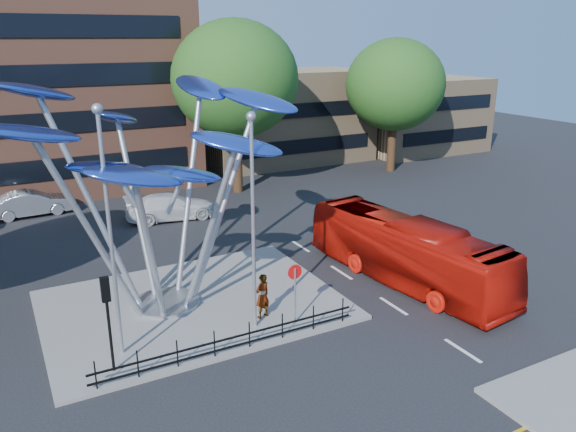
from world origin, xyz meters
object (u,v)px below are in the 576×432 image
traffic_light_island (107,304)px  parked_car_right (171,207)px  street_lamp_left (108,214)px  tree_far (395,85)px  no_entry_sign_island (295,284)px  pedestrian (262,296)px  leaf_sculpture (152,145)px  street_lamp_right (253,204)px  parked_car_mid (31,203)px  red_bus (406,251)px  tree_right (235,79)px

traffic_light_island → parked_car_right: traffic_light_island is taller
street_lamp_left → tree_far: bearing=34.9°
no_entry_sign_island → parked_car_right: size_ratio=0.44×
pedestrian → leaf_sculpture: bearing=-60.0°
street_lamp_right → parked_car_mid: (-6.33, 19.88, -4.30)m
red_bus → tree_far: bearing=46.8°
tree_far → red_bus: size_ratio=0.99×
red_bus → parked_car_mid: bearing=120.2°
tree_far → parked_car_mid: 28.55m
tree_far → leaf_sculpture: 28.53m
parked_car_right → tree_right: bearing=-50.9°
traffic_light_island → tree_right: bearing=56.3°
street_lamp_left → street_lamp_right: 5.03m
tree_far → street_lamp_right: 28.76m
tree_right → tree_far: size_ratio=1.12×
no_entry_sign_island → pedestrian: size_ratio=1.31×
tree_far → pedestrian: tree_far is taller
parked_car_right → traffic_light_island: bearing=162.8°
tree_right → parked_car_mid: bearing=176.4°
street_lamp_left → parked_car_mid: 19.95m
pedestrian → parked_car_mid: pedestrian is taller
red_bus → pedestrian: size_ratio=5.84×
tree_far → tree_right: bearing=-180.0°
leaf_sculpture → parked_car_right: (3.83, 11.32, -6.07)m
traffic_light_island → no_entry_sign_island: bearing=0.1°
no_entry_sign_island → parked_car_right: (-0.24, 15.48, -1.02)m
tree_far → red_bus: bearing=-126.5°
leaf_sculpture → parked_car_right: size_ratio=2.31×
street_lamp_left → parked_car_right: (6.26, 14.50, -4.56)m
leaf_sculpture → parked_car_mid: (-3.76, 16.20, -6.07)m
red_bus → parked_car_right: bearing=108.6°
leaf_sculpture → red_bus: 12.21m
pedestrian → no_entry_sign_island: bearing=118.5°
no_entry_sign_island → parked_car_mid: (-7.83, 20.36, -1.02)m
street_lamp_left → traffic_light_island: bearing=-116.6°
leaf_sculpture → street_lamp_left: 4.28m
traffic_light_island → no_entry_sign_island: (7.00, 0.02, -0.80)m
traffic_light_island → pedestrian: 6.34m
leaf_sculpture → parked_car_mid: bearing=103.1°
no_entry_sign_island → pedestrian: bearing=133.2°
tree_right → red_bus: size_ratio=1.11×
tree_right → street_lamp_left: size_ratio=1.38×
street_lamp_left → leaf_sculpture: bearing=52.6°
tree_right → parked_car_mid: tree_right is taller
street_lamp_left → parked_car_right: size_ratio=1.60×
street_lamp_right → pedestrian: 4.08m
tree_far → street_lamp_left: 32.37m
leaf_sculpture → no_entry_sign_island: leaf_sculpture is taller
street_lamp_left → parked_car_right: bearing=66.6°
pedestrian → traffic_light_island: bearing=-5.3°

